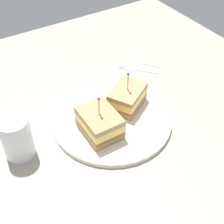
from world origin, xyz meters
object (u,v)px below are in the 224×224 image
Objects in this scene: knife at (141,62)px; sandwich_half_back at (127,98)px; sandwich_half_front at (100,123)px; fork at (135,69)px; plate at (112,120)px; drink_glass at (17,140)px.

sandwich_half_back is at bearing -135.69° from knife.
fork is at bearing 37.78° from sandwich_half_front.
plate reaches higher than knife.
sandwich_half_front is at bearing -158.07° from sandwich_half_back.
sandwich_half_back is 28.90cm from drink_glass.
plate is 6.94cm from sandwich_half_back.
sandwich_half_front reaches higher than plate.
drink_glass is at bearing 174.31° from plate.
sandwich_half_front is 1.02× the size of drink_glass.
drink_glass reaches higher than knife.
plate is 6.48cm from sandwich_half_front.
plate is 27.79cm from knife.
fork is (12.18, 13.44, -3.73)cm from sandwich_half_back.
sandwich_half_back is 1.12× the size of fork.
drink_glass is at bearing -161.35° from knife.
plate is 23.54cm from drink_glass.
sandwich_half_back is 1.15× the size of drink_glass.
fork is 0.94× the size of knife.
plate is 2.87× the size of drink_glass.
plate is at bearing -139.50° from fork.
sandwich_half_back reaches higher than drink_glass.
sandwich_half_back reaches higher than fork.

